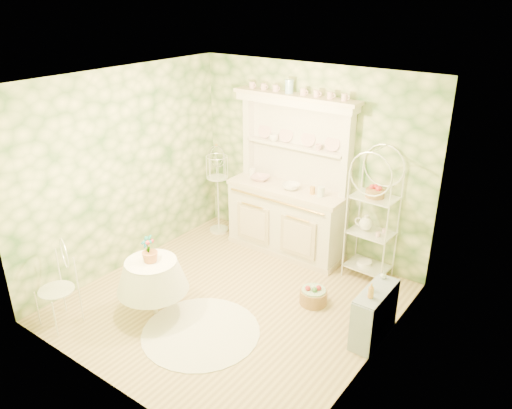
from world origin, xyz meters
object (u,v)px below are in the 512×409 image
Objects in this scene: round_table at (154,292)px; bakers_rack at (373,211)px; side_shelf at (374,316)px; cafe_chair at (56,287)px; kitchen_dresser at (287,178)px; floor_basket at (313,294)px; birdcage_stand at (218,189)px.

bakers_rack is at bearing 53.52° from round_table.
cafe_chair is at bearing -141.97° from side_shelf.
kitchen_dresser is at bearing 79.70° from round_table.
side_shelf reaches higher than floor_basket.
side_shelf is 3.57m from cafe_chair.
round_table is (-1.69, -2.28, -0.66)m from bakers_rack.
side_shelf is (0.60, -1.17, -0.68)m from bakers_rack.
kitchen_dresser is 3.50× the size of side_shelf.
cafe_chair is at bearing -136.25° from floor_basket.
cafe_chair is at bearing -125.82° from bakers_rack.
side_shelf is 0.45× the size of birdcage_stand.
bakers_rack reaches higher than cafe_chair.
cafe_chair is 3.02m from floor_basket.
birdcage_stand is at bearing 110.61° from round_table.
kitchen_dresser is 1.72m from floor_basket.
kitchen_dresser is 3.29m from cafe_chair.
side_shelf is 1.09× the size of round_table.
round_table is 0.61× the size of cafe_chair.
round_table is (-0.41, -2.24, -0.84)m from kitchen_dresser.
kitchen_dresser reaches higher than round_table.
floor_basket is (-0.86, 0.18, -0.16)m from side_shelf.
side_shelf is at bearing -18.55° from birdcage_stand.
kitchen_dresser is 2.43m from round_table.
kitchen_dresser is at bearing -175.32° from bakers_rack.
floor_basket is at bearing 42.28° from round_table.
kitchen_dresser is 1.57× the size of birdcage_stand.
birdcage_stand is at bearing 113.49° from cafe_chair.
round_table is 1.93m from floor_basket.
birdcage_stand is 3.79× the size of floor_basket.
bakers_rack is at bearing 123.11° from side_shelf.
bakers_rack is 3.93m from cafe_chair.
birdcage_stand is (-2.50, -0.13, -0.23)m from bakers_rack.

